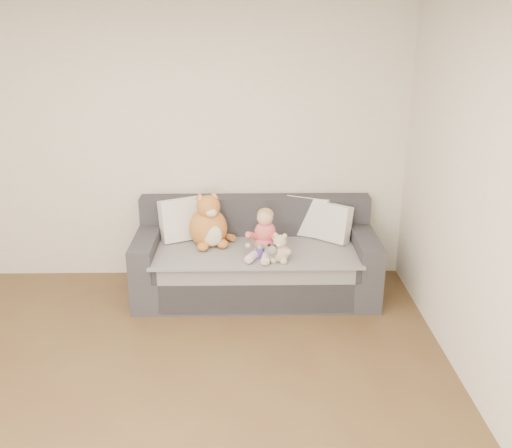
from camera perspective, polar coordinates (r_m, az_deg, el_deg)
The scene contains 10 objects.
room_shell at distance 3.53m, azimuth -12.61°, elevation 0.30°, with size 5.00×5.00×5.00m.
sofa at distance 5.35m, azimuth -0.04°, elevation -3.74°, with size 2.20×0.94×0.85m.
cushion_left at distance 5.41m, azimuth -7.31°, elevation 0.47°, with size 0.47×0.36×0.41m.
cushion_right_back at distance 5.50m, azimuth 5.14°, elevation 0.77°, with size 0.45×0.34×0.39m.
cushion_right_front at distance 5.40m, azimuth 7.47°, elevation 0.18°, with size 0.41×0.38×0.36m.
toddler at distance 5.04m, azimuth 0.82°, elevation -1.12°, with size 0.29×0.43×0.42m.
plush_cat at distance 5.24m, azimuth -4.74°, elevation -0.08°, with size 0.43×0.43×0.54m.
teddy_bear at distance 4.90m, azimuth 2.38°, elevation -2.63°, with size 0.20×0.16×0.26m.
plush_cow at distance 4.94m, azimuth 1.67°, elevation -2.85°, with size 0.15×0.22×0.18m.
sippy_cup at distance 4.99m, azimuth 0.39°, elevation -2.69°, with size 0.11×0.09×0.13m.
Camera 1 is at (0.72, -2.84, 2.46)m, focal length 40.00 mm.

